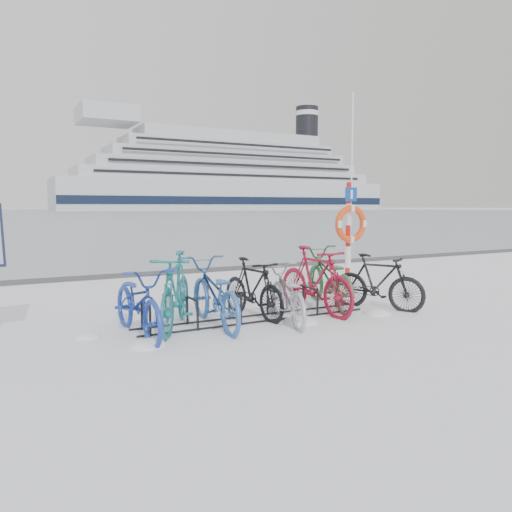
% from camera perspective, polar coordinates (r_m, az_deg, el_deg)
% --- Properties ---
extents(ground, '(900.00, 900.00, 0.00)m').
position_cam_1_polar(ground, '(8.19, -0.12, -7.30)').
color(ground, white).
rests_on(ground, ground).
extents(ice_sheet, '(400.00, 298.00, 0.02)m').
position_cam_1_polar(ice_sheet, '(162.10, -26.82, 4.47)').
color(ice_sheet, '#A8B5BE').
rests_on(ice_sheet, ground).
extents(quay_edge, '(400.00, 0.25, 0.10)m').
position_cam_1_polar(quay_edge, '(13.60, -11.86, -1.98)').
color(quay_edge, '#3F3F42').
rests_on(quay_edge, ground).
extents(bike_rack, '(4.00, 0.48, 0.46)m').
position_cam_1_polar(bike_rack, '(8.15, -0.12, -6.06)').
color(bike_rack, black).
rests_on(bike_rack, ground).
extents(lifebuoy_station, '(0.83, 0.23, 4.31)m').
position_cam_1_polar(lifebuoy_station, '(11.21, 10.72, 3.59)').
color(lifebuoy_station, red).
rests_on(lifebuoy_station, ground).
extents(cruise_ferry, '(141.33, 26.65, 46.44)m').
position_cam_1_polar(cruise_ferry, '(212.63, -3.15, 8.63)').
color(cruise_ferry, silver).
rests_on(cruise_ferry, ground).
extents(bike_0, '(0.78, 2.01, 1.04)m').
position_cam_1_polar(bike_0, '(7.32, -13.31, -4.85)').
color(bike_0, '#1D39A1').
rests_on(bike_0, ground).
extents(bike_1, '(1.48, 2.00, 1.19)m').
position_cam_1_polar(bike_1, '(7.63, -9.16, -3.76)').
color(bike_1, '#1B6E74').
rests_on(bike_1, ground).
extents(bike_2, '(0.86, 2.11, 1.08)m').
position_cam_1_polar(bike_2, '(7.71, -4.86, -4.02)').
color(bike_2, '#3060A8').
rests_on(bike_2, ground).
extents(bike_3, '(0.68, 1.75, 1.02)m').
position_cam_1_polar(bike_3, '(8.32, -0.37, -3.50)').
color(bike_3, black).
rests_on(bike_3, ground).
extents(bike_4, '(1.08, 1.91, 0.95)m').
position_cam_1_polar(bike_4, '(7.99, 3.52, -4.18)').
color(bike_4, '#A4A5AC').
rests_on(bike_4, ground).
extents(bike_5, '(0.69, 2.01, 1.19)m').
position_cam_1_polar(bike_5, '(8.71, 6.78, -2.58)').
color(bike_5, maroon).
rests_on(bike_5, ground).
extents(bike_6, '(1.27, 2.28, 1.13)m').
position_cam_1_polar(bike_6, '(9.27, 8.26, -2.27)').
color(bike_6, '#326839').
rests_on(bike_6, ground).
extents(bike_7, '(1.25, 1.73, 1.03)m').
position_cam_1_polar(bike_7, '(9.25, 13.76, -2.72)').
color(bike_7, black).
rests_on(bike_7, ground).
extents(snow_drifts, '(5.08, 1.85, 0.20)m').
position_cam_1_polar(snow_drifts, '(8.10, 0.98, -7.44)').
color(snow_drifts, white).
rests_on(snow_drifts, ground).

